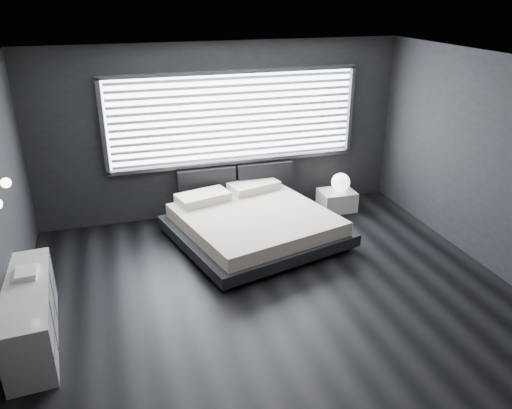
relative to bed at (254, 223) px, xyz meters
name	(u,v)px	position (x,y,z in m)	size (l,w,h in m)	color
room	(278,193)	(-0.18, -1.57, 1.13)	(6.04, 6.00, 2.80)	black
window	(235,118)	(0.02, 1.12, 1.34)	(4.14, 0.09, 1.52)	white
headboard	(236,180)	(0.01, 1.07, 0.30)	(1.96, 0.16, 0.52)	black
sconce_far	(5,183)	(-3.06, -0.92, 1.33)	(0.18, 0.11, 0.11)	silver
bed	(254,223)	(0.00, 0.00, 0.00)	(2.75, 2.67, 0.59)	black
nightstand	(337,200)	(1.69, 0.66, -0.10)	(0.58, 0.49, 0.34)	beige
orb_lamp	(341,182)	(1.74, 0.66, 0.22)	(0.31, 0.31, 0.31)	white
dresser	(30,314)	(-2.96, -1.59, 0.06)	(0.59, 1.72, 0.68)	beige
book_stack	(25,273)	(-2.97, -1.35, 0.43)	(0.26, 0.34, 0.07)	silver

